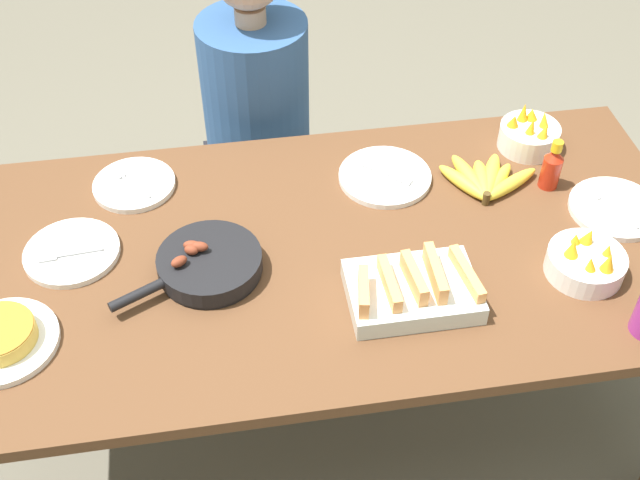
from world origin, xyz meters
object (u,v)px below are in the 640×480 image
Objects in this scene: frittata_plate_center at (0,338)px; fruit_bowl_citrus at (529,135)px; empty_plate_mid_edge at (72,252)px; person_figure at (260,155)px; skillet at (208,264)px; hot_sauce_bottle at (552,167)px; empty_plate_far_left at (385,177)px; melon_tray at (413,289)px; empty_plate_near_front at (134,185)px; banana_bunch at (486,180)px; empty_plate_far_right at (615,208)px; fruit_bowl_mango at (586,262)px.

fruit_bowl_citrus is (1.37, 0.49, 0.02)m from frittata_plate_center.
person_figure is (0.51, 0.61, -0.24)m from empty_plate_mid_edge.
hot_sauce_bottle is at bearing 164.59° from skillet.
empty_plate_far_left is 0.44m from hot_sauce_bottle.
melon_tray is 0.24× the size of person_figure.
empty_plate_mid_edge is (0.13, 0.26, -0.01)m from frittata_plate_center.
empty_plate_near_front is (-0.18, 0.34, -0.02)m from skillet.
fruit_bowl_citrus is at bearing 10.20° from empty_plate_far_left.
melon_tray is 0.83m from empty_plate_mid_edge.
melon_tray reaches higher than banana_bunch.
empty_plate_near_front is (-0.63, 0.50, -0.03)m from melon_tray.
empty_plate_far_left is 1.05× the size of empty_plate_far_right.
empty_plate_near_front is (0.28, 0.49, -0.01)m from frittata_plate_center.
fruit_bowl_citrus is 0.86m from person_figure.
skillet is 1.93× the size of fruit_bowl_mango.
empty_plate_near_front is 0.28m from empty_plate_mid_edge.
person_figure is at bearing 107.16° from melon_tray.
hot_sauce_bottle is (0.45, 0.34, 0.03)m from melon_tray.
person_figure reaches higher than fruit_bowl_mango.
banana_bunch is 1.89× the size of hot_sauce_bottle.
melon_tray reaches higher than skillet.
fruit_bowl_mango is at bearing -11.73° from empty_plate_mid_edge.
empty_plate_far_left is 0.43m from fruit_bowl_citrus.
empty_plate_mid_edge is at bearing -129.75° from person_figure.
empty_plate_mid_edge is (-0.32, 0.11, -0.02)m from skillet.
fruit_bowl_citrus is at bearing 10.84° from empty_plate_mid_edge.
empty_plate_near_front is at bearing -179.77° from fruit_bowl_citrus.
person_figure is at bearing 152.73° from fruit_bowl_citrus.
empty_plate_mid_edge is at bearing 62.69° from frittata_plate_center.
fruit_bowl_citrus is at bearing 89.36° from hot_sauce_bottle.
banana_bunch reaches higher than empty_plate_near_front.
banana_bunch is 0.81m from person_figure.
melon_tray reaches higher than empty_plate_far_right.
skillet is at bearing -177.09° from empty_plate_far_right.
melon_tray is 2.03× the size of hot_sauce_bottle.
empty_plate_mid_edge is at bearing -175.16° from banana_bunch.
fruit_bowl_mango is (1.06, -0.48, 0.03)m from empty_plate_near_front.
empty_plate_near_front is 0.92× the size of empty_plate_far_right.
fruit_bowl_mango is at bearing -130.63° from empty_plate_far_right.
fruit_bowl_citrus reaches higher than fruit_bowl_mango.
fruit_bowl_mango reaches higher than frittata_plate_center.
empty_plate_near_front is 1.16m from fruit_bowl_mango.
melon_tray is 1.60× the size of fruit_bowl_mango.
frittata_plate_center is at bearing -160.14° from fruit_bowl_citrus.
empty_plate_far_right is (1.50, 0.20, -0.01)m from frittata_plate_center.
empty_plate_near_front is 1.10m from hot_sauce_bottle.
empty_plate_near_front is 1.49× the size of hot_sauce_bottle.
hot_sauce_bottle is (-0.14, 0.12, 0.06)m from empty_plate_far_right.
banana_bunch is 1.07m from empty_plate_mid_edge.
empty_plate_mid_edge is at bearing 160.97° from melon_tray.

